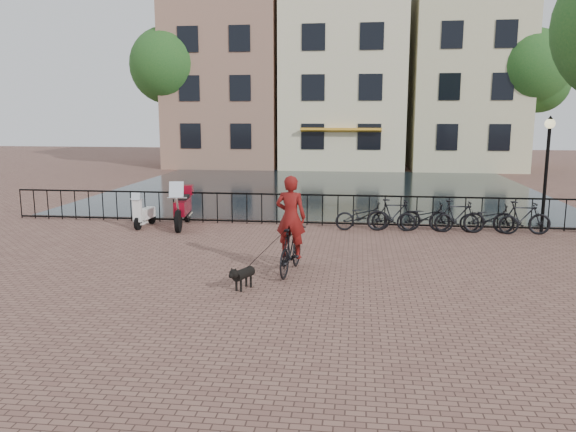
# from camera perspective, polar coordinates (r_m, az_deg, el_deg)

# --- Properties ---
(ground) EXTENTS (100.00, 100.00, 0.00)m
(ground) POSITION_cam_1_polar(r_m,az_deg,el_deg) (10.69, -2.03, -9.22)
(ground) COLOR brown
(ground) RESTS_ON ground
(canal_water) EXTENTS (20.00, 20.00, 0.00)m
(canal_water) POSITION_cam_1_polar(r_m,az_deg,el_deg) (27.53, 3.72, 2.82)
(canal_water) COLOR black
(canal_water) RESTS_ON ground
(railing) EXTENTS (20.00, 0.05, 1.02)m
(railing) POSITION_cam_1_polar(r_m,az_deg,el_deg) (18.28, 1.95, 0.63)
(railing) COLOR black
(railing) RESTS_ON ground
(canal_house_left) EXTENTS (7.50, 9.00, 12.80)m
(canal_house_left) POSITION_cam_1_polar(r_m,az_deg,el_deg) (41.07, -5.88, 14.19)
(canal_house_left) COLOR #9A6E59
(canal_house_left) RESTS_ON ground
(canal_house_mid) EXTENTS (8.00, 9.50, 11.80)m
(canal_house_mid) POSITION_cam_1_polar(r_m,az_deg,el_deg) (40.03, 5.70, 13.58)
(canal_house_mid) COLOR beige
(canal_house_mid) RESTS_ON ground
(canal_house_right) EXTENTS (7.00, 9.00, 13.30)m
(canal_house_right) POSITION_cam_1_polar(r_m,az_deg,el_deg) (40.65, 17.42, 14.18)
(canal_house_right) COLOR beige
(canal_house_right) RESTS_ON ground
(tree_far_left) EXTENTS (5.04, 5.04, 9.27)m
(tree_far_left) POSITION_cam_1_polar(r_m,az_deg,el_deg) (39.17, -12.07, 14.70)
(tree_far_left) COLOR black
(tree_far_left) RESTS_ON ground
(tree_far_right) EXTENTS (4.76, 4.76, 8.76)m
(tree_far_right) POSITION_cam_1_polar(r_m,az_deg,el_deg) (38.47, 23.48, 13.61)
(tree_far_right) COLOR black
(tree_far_right) RESTS_ON ground
(lamp_post) EXTENTS (0.30, 0.30, 3.45)m
(lamp_post) POSITION_cam_1_polar(r_m,az_deg,el_deg) (18.45, 24.86, 5.64)
(lamp_post) COLOR black
(lamp_post) RESTS_ON ground
(cyclist) EXTENTS (0.89, 1.96, 2.61)m
(cyclist) POSITION_cam_1_polar(r_m,az_deg,el_deg) (12.64, 0.28, -1.47)
(cyclist) COLOR black
(cyclist) RESTS_ON ground
(dog) EXTENTS (0.55, 0.81, 0.53)m
(dog) POSITION_cam_1_polar(r_m,az_deg,el_deg) (11.69, -4.53, -6.18)
(dog) COLOR black
(dog) RESTS_ON ground
(motorcycle) EXTENTS (0.85, 2.31, 1.61)m
(motorcycle) POSITION_cam_1_polar(r_m,az_deg,el_deg) (18.23, -10.67, 1.40)
(motorcycle) COLOR maroon
(motorcycle) RESTS_ON ground
(scooter) EXTENTS (0.46, 1.32, 1.21)m
(scooter) POSITION_cam_1_polar(r_m,az_deg,el_deg) (18.55, -14.37, 0.77)
(scooter) COLOR white
(scooter) RESTS_ON ground
(parked_bike_0) EXTENTS (1.79, 0.87, 0.90)m
(parked_bike_0) POSITION_cam_1_polar(r_m,az_deg,el_deg) (17.62, 7.61, 0.01)
(parked_bike_0) COLOR black
(parked_bike_0) RESTS_ON ground
(parked_bike_1) EXTENTS (1.70, 0.62, 1.00)m
(parked_bike_1) POSITION_cam_1_polar(r_m,az_deg,el_deg) (17.65, 10.70, 0.10)
(parked_bike_1) COLOR black
(parked_bike_1) RESTS_ON ground
(parked_bike_2) EXTENTS (1.73, 0.63, 0.90)m
(parked_bike_2) POSITION_cam_1_polar(r_m,az_deg,el_deg) (17.74, 13.76, -0.13)
(parked_bike_2) COLOR black
(parked_bike_2) RESTS_ON ground
(parked_bike_3) EXTENTS (1.68, 0.55, 1.00)m
(parked_bike_3) POSITION_cam_1_polar(r_m,az_deg,el_deg) (17.87, 16.79, -0.04)
(parked_bike_3) COLOR black
(parked_bike_3) RESTS_ON ground
(parked_bike_4) EXTENTS (1.77, 0.79, 0.90)m
(parked_bike_4) POSITION_cam_1_polar(r_m,az_deg,el_deg) (18.07, 19.75, -0.26)
(parked_bike_4) COLOR black
(parked_bike_4) RESTS_ON ground
(parked_bike_5) EXTENTS (1.69, 0.58, 1.00)m
(parked_bike_5) POSITION_cam_1_polar(r_m,az_deg,el_deg) (18.29, 22.66, -0.17)
(parked_bike_5) COLOR black
(parked_bike_5) RESTS_ON ground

